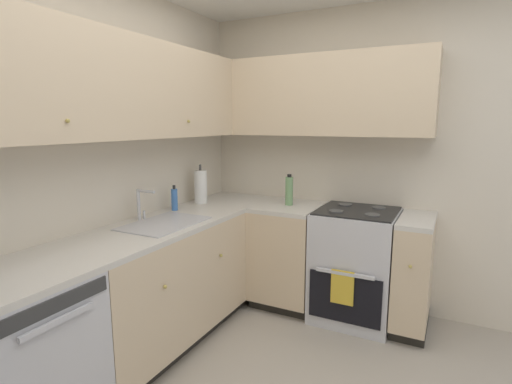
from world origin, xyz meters
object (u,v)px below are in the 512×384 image
oil_bottle (289,191)px  paper_towel_roll (201,187)px  dishwasher (21,365)px  oven_range (355,264)px  soap_bottle (174,199)px

oil_bottle → paper_towel_roll: bearing=110.6°
dishwasher → oven_range: 2.36m
soap_bottle → paper_towel_roll: 0.34m
oven_range → oil_bottle: oil_bottle is taller
dishwasher → soap_bottle: bearing=7.2°
paper_towel_roll → oil_bottle: paper_towel_roll is taller
soap_bottle → oven_range: bearing=-64.7°
paper_towel_roll → oil_bottle: (0.27, -0.72, -0.02)m
oven_range → soap_bottle: 1.56m
soap_bottle → paper_towel_roll: paper_towel_roll is taller
oil_bottle → oven_range: bearing=-88.2°
soap_bottle → oil_bottle: bearing=-50.6°
oven_range → paper_towel_roll: 1.46m
paper_towel_roll → soap_bottle: bearing=176.6°
oven_range → paper_towel_roll: size_ratio=2.99×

